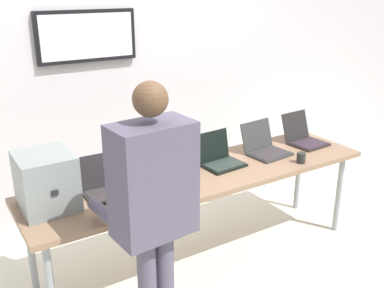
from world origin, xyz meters
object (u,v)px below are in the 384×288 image
laptop_station_0 (108,184)px  laptop_station_1 (166,170)px  laptop_station_2 (219,158)px  laptop_station_3 (265,147)px  coffee_mug (301,158)px  workbench (205,179)px  laptop_station_4 (304,137)px  equipment_box (46,181)px  person (153,200)px

laptop_station_0 → laptop_station_1: (0.45, -0.01, 0.00)m
laptop_station_2 → laptop_station_3: size_ratio=0.93×
laptop_station_0 → coffee_mug: size_ratio=4.23×
workbench → laptop_station_3: size_ratio=7.68×
workbench → laptop_station_1: size_ratio=7.77×
laptop_station_3 → laptop_station_4: (0.46, 0.01, 0.00)m
equipment_box → laptop_station_3: equipment_box is taller
equipment_box → laptop_station_4: bearing=0.3°
laptop_station_0 → workbench: bearing=-5.7°
equipment_box → person: bearing=-59.7°
laptop_station_2 → laptop_station_0: bearing=179.9°
laptop_station_1 → laptop_station_3: (0.95, -0.00, -0.00)m
coffee_mug → person: bearing=-166.3°
laptop_station_1 → laptop_station_3: size_ratio=0.99×
equipment_box → laptop_station_0: equipment_box is taller
laptop_station_1 → laptop_station_4: bearing=0.3°
laptop_station_2 → coffee_mug: bearing=-29.3°
laptop_station_0 → laptop_station_3: laptop_station_3 is taller
laptop_station_1 → workbench: bearing=-12.9°
workbench → laptop_station_2: 0.23m
equipment_box → laptop_station_1: 0.87m
laptop_station_4 → person: (-1.87, -0.70, 0.18)m
laptop_station_2 → coffee_mug: laptop_station_2 is taller
equipment_box → laptop_station_2: size_ratio=1.15×
laptop_station_0 → person: bearing=-90.8°
laptop_station_1 → laptop_station_2: bearing=0.6°
laptop_station_1 → laptop_station_2: (0.48, 0.00, -0.00)m
person → laptop_station_4: bearing=20.4°
laptop_station_1 → person: bearing=-123.8°
laptop_station_0 → laptop_station_3: bearing=-0.3°
laptop_station_4 → coffee_mug: laptop_station_4 is taller
coffee_mug → laptop_station_3: bearing=108.9°
laptop_station_3 → coffee_mug: 0.33m
coffee_mug → equipment_box: bearing=170.6°
laptop_station_4 → laptop_station_3: bearing=-178.7°
laptop_station_0 → coffee_mug: bearing=-12.1°
laptop_station_4 → person: 2.01m
workbench → equipment_box: bearing=176.7°
laptop_station_0 → laptop_station_4: 1.86m
laptop_station_1 → coffee_mug: size_ratio=4.19×
workbench → equipment_box: (-1.16, 0.07, 0.24)m
equipment_box → coffee_mug: size_ratio=4.56×
laptop_station_4 → equipment_box: bearing=-179.7°
laptop_station_4 → laptop_station_0: bearing=-179.9°
equipment_box → laptop_station_4: size_ratio=1.07×
laptop_station_2 → person: (-0.94, -0.69, 0.18)m
equipment_box → laptop_station_1: (0.86, 0.00, -0.12)m
equipment_box → laptop_station_3: (1.81, -0.00, -0.12)m
equipment_box → laptop_station_2: (1.34, 0.01, -0.13)m
laptop_station_3 → laptop_station_4: bearing=1.3°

